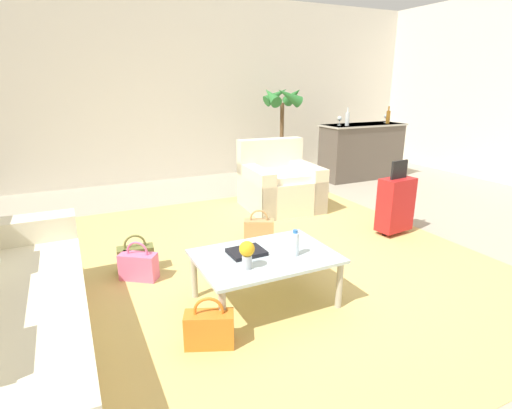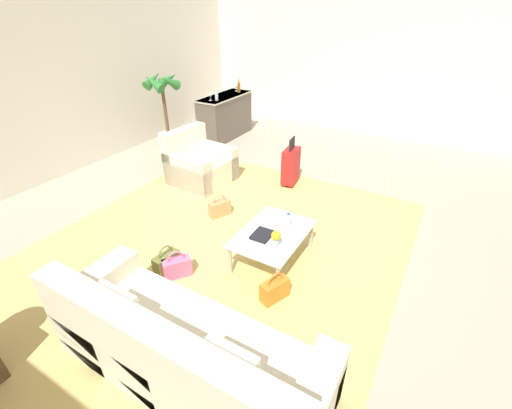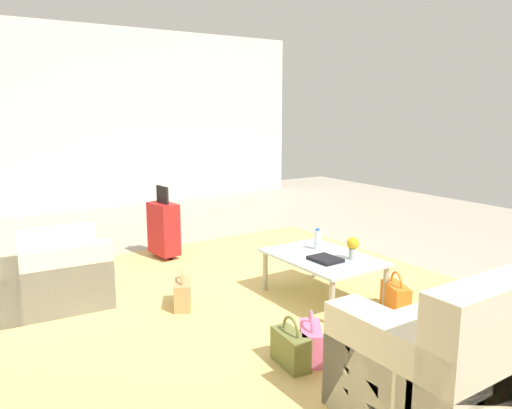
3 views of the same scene
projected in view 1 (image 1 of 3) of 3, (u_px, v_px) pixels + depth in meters
ground_plane at (279, 267)px, 3.75m from camera, size 12.00×12.00×0.00m
wall_back at (166, 89)px, 6.80m from camera, size 10.24×0.12×3.10m
area_rug at (211, 270)px, 3.68m from camera, size 5.20×4.40×0.01m
armchair at (278, 186)px, 5.48m from camera, size 1.00×1.00×0.91m
coffee_table at (265, 260)px, 3.05m from camera, size 1.05×0.73×0.41m
water_bottle at (295, 244)px, 3.01m from camera, size 0.06×0.06×0.20m
coffee_table_book at (247, 252)px, 3.05m from camera, size 0.27×0.22×0.03m
flower_vase at (247, 252)px, 2.78m from camera, size 0.11×0.11×0.21m
bar_console at (361, 151)px, 7.13m from camera, size 1.52×0.59×0.97m
wine_glass_leftmost at (340, 119)px, 6.75m from camera, size 0.08×0.08×0.15m
wine_glass_left_of_centre at (386, 117)px, 7.18m from camera, size 0.08×0.08×0.15m
wine_bottle_clear at (347, 119)px, 6.68m from camera, size 0.07×0.07×0.30m
wine_bottle_amber at (388, 117)px, 7.05m from camera, size 0.07×0.07×0.30m
suitcase_red at (396, 204)px, 4.48m from camera, size 0.42×0.27×0.85m
handbag_pink at (139, 266)px, 3.49m from camera, size 0.34×0.30×0.36m
handbag_orange at (209, 329)px, 2.60m from camera, size 0.35×0.25×0.36m
handbag_olive at (136, 258)px, 3.64m from camera, size 0.33×0.17×0.36m
handbag_tan at (259, 230)px, 4.34m from camera, size 0.35×0.27×0.36m
potted_palm at (282, 132)px, 7.01m from camera, size 0.64×0.64×1.64m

